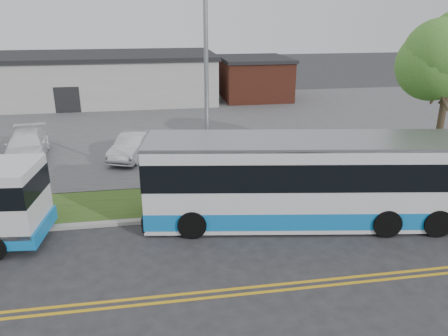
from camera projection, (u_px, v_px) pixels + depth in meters
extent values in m
plane|color=#28282B|center=(139.00, 236.00, 16.39)|extent=(140.00, 140.00, 0.00)
cube|color=gold|center=(136.00, 299.00, 12.82)|extent=(70.00, 0.12, 0.01)
cube|color=gold|center=(136.00, 305.00, 12.54)|extent=(70.00, 0.12, 0.01)
cube|color=#9E9B93|center=(139.00, 221.00, 17.38)|extent=(80.00, 0.30, 0.15)
cube|color=#2F4A18|center=(140.00, 203.00, 19.06)|extent=(80.00, 3.30, 0.10)
cube|color=#4C4C4F|center=(142.00, 125.00, 32.14)|extent=(80.00, 25.00, 0.10)
cube|color=#9E9E99|center=(75.00, 80.00, 39.83)|extent=(25.00, 10.00, 4.00)
cube|color=black|center=(73.00, 56.00, 39.09)|extent=(25.40, 10.40, 0.35)
cube|color=black|center=(67.00, 100.00, 35.54)|extent=(2.00, 0.15, 2.20)
cube|color=brown|center=(254.00, 80.00, 41.53)|extent=(6.00, 7.00, 3.60)
cube|color=black|center=(254.00, 59.00, 40.87)|extent=(6.30, 7.30, 0.30)
cylinder|color=#362A1D|center=(439.00, 135.00, 20.51)|extent=(0.32, 0.32, 4.76)
cylinder|color=gray|center=(207.00, 92.00, 17.81)|extent=(0.18, 0.18, 9.50)
cylinder|color=black|center=(20.00, 217.00, 16.92)|extent=(0.94, 0.39, 0.91)
cube|color=silver|center=(304.00, 181.00, 17.03)|extent=(12.53, 4.62, 3.23)
cube|color=#116EB9|center=(303.00, 207.00, 17.41)|extent=(12.56, 4.64, 0.67)
cube|color=black|center=(305.00, 166.00, 16.82)|extent=(12.58, 4.67, 1.06)
cube|color=black|center=(148.00, 172.00, 16.83)|extent=(0.50, 2.55, 1.78)
cube|color=black|center=(149.00, 210.00, 17.37)|extent=(0.56, 2.77, 0.56)
cube|color=gray|center=(307.00, 140.00, 16.48)|extent=(12.53, 4.62, 0.13)
cylinder|color=black|center=(192.00, 224.00, 16.15)|extent=(1.11, 0.51, 1.07)
cylinder|color=black|center=(196.00, 196.00, 18.62)|extent=(1.11, 0.51, 1.07)
cylinder|color=black|center=(387.00, 223.00, 16.24)|extent=(1.11, 0.51, 1.07)
cylinder|color=black|center=(364.00, 195.00, 18.71)|extent=(1.11, 0.51, 1.07)
cylinder|color=black|center=(437.00, 223.00, 16.26)|extent=(1.11, 0.51, 1.07)
cylinder|color=black|center=(408.00, 195.00, 18.73)|extent=(1.11, 0.51, 1.07)
imported|color=black|center=(31.00, 190.00, 17.81)|extent=(0.81, 0.62, 2.00)
imported|color=#B8BCC0|center=(133.00, 146.00, 24.60)|extent=(2.84, 4.51, 1.40)
imported|color=white|center=(27.00, 146.00, 24.45)|extent=(2.80, 5.46, 1.52)
sphere|color=white|center=(25.00, 211.00, 17.82)|extent=(0.32, 0.32, 0.32)
sphere|color=white|center=(43.00, 205.00, 18.38)|extent=(0.32, 0.32, 0.32)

